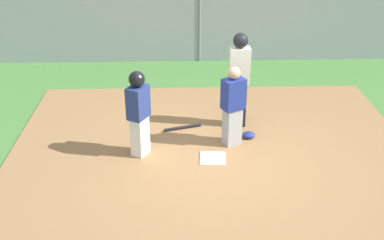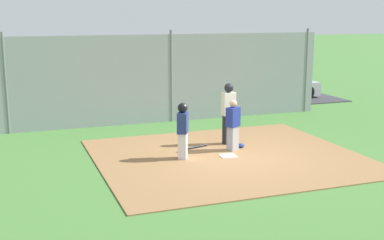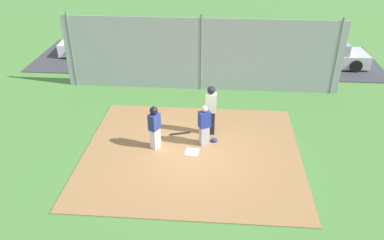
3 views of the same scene
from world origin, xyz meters
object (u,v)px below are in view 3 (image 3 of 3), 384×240
object	(u,v)px
baseball_bat	(180,133)
umpire	(211,109)
runner	(155,125)
catcher_mask	(214,140)
home_plate	(192,152)
parked_car_dark	(266,53)
catcher	(204,125)
parked_car_white	(101,44)
parked_car_silver	(323,55)

from	to	relation	value
baseball_bat	umpire	bearing A→B (deg)	-9.29
runner	catcher_mask	distance (m)	2.20
umpire	runner	xyz separation A→B (m)	(1.83, 1.06, -0.12)
home_plate	umpire	size ratio (longest dim) A/B	0.24
catcher_mask	parked_car_dark	bearing A→B (deg)	-107.69
catcher_mask	parked_car_dark	size ratio (longest dim) A/B	0.06
catcher	parked_car_dark	distance (m)	8.34
catcher	umpire	distance (m)	0.80
parked_car_white	umpire	bearing A→B (deg)	124.36
umpire	parked_car_silver	world-z (taller)	umpire
home_plate	catcher_mask	xyz separation A→B (m)	(-0.73, -0.73, 0.05)
runner	catcher	bearing A→B (deg)	39.62
home_plate	parked_car_white	bearing A→B (deg)	-58.34
catcher	parked_car_dark	xyz separation A→B (m)	(-2.79, -7.86, -0.18)
home_plate	parked_car_silver	distance (m)	10.35
baseball_bat	catcher_mask	world-z (taller)	catcher_mask
baseball_bat	parked_car_dark	distance (m)	8.16
home_plate	umpire	xyz separation A→B (m)	(-0.57, -1.28, 0.98)
catcher	baseball_bat	world-z (taller)	catcher
umpire	baseball_bat	world-z (taller)	umpire
umpire	baseball_bat	bearing A→B (deg)	-83.34
baseball_bat	parked_car_dark	world-z (taller)	parked_car_dark
baseball_bat	catcher	bearing A→B (deg)	-50.62
catcher	parked_car_white	world-z (taller)	catcher
home_plate	baseball_bat	size ratio (longest dim) A/B	0.59
parked_car_dark	parked_car_white	bearing A→B (deg)	168.33
parked_car_dark	runner	bearing A→B (deg)	-124.64
catcher	umpire	size ratio (longest dim) A/B	0.80
catcher	runner	size ratio (longest dim) A/B	0.96
catcher	parked_car_white	bearing A→B (deg)	-173.68
runner	parked_car_dark	size ratio (longest dim) A/B	0.36
umpire	parked_car_silver	xyz separation A→B (m)	(-5.44, -7.13, -0.41)
runner	parked_car_white	world-z (taller)	runner
parked_car_dark	parked_car_white	distance (m)	8.92
parked_car_dark	parked_car_white	xyz separation A→B (m)	(8.88, -0.85, 0.00)
home_plate	baseball_bat	world-z (taller)	baseball_bat
umpire	parked_car_silver	size ratio (longest dim) A/B	0.43
catcher_mask	parked_car_silver	xyz separation A→B (m)	(-5.29, -7.68, 0.52)
runner	baseball_bat	size ratio (longest dim) A/B	2.08
home_plate	baseball_bat	xyz separation A→B (m)	(0.51, -1.14, 0.02)
parked_car_dark	catcher	bearing A→B (deg)	-115.72
catcher	parked_car_dark	size ratio (longest dim) A/B	0.34
parked_car_dark	umpire	bearing A→B (deg)	-116.27
runner	catcher_mask	xyz separation A→B (m)	(-1.99, -0.51, -0.81)
home_plate	runner	size ratio (longest dim) A/B	0.28
home_plate	catcher	xyz separation A→B (m)	(-0.38, -0.54, 0.75)
parked_car_silver	umpire	bearing A→B (deg)	-130.22
catcher	parked_car_dark	world-z (taller)	catcher
parked_car_dark	parked_car_white	world-z (taller)	same
home_plate	umpire	world-z (taller)	umpire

